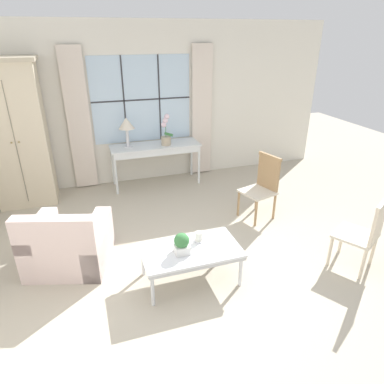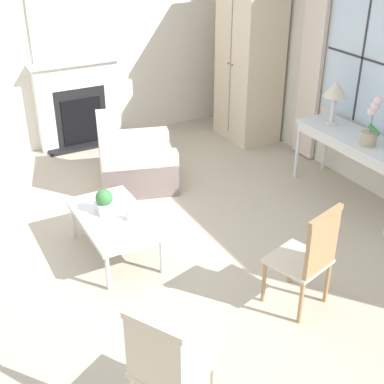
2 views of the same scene
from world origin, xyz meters
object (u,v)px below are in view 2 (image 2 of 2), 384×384
at_px(coffee_table, 114,220).
at_px(pillar_candle, 130,214).
at_px(table_lamp, 335,91).
at_px(potted_plant_small, 104,201).
at_px(armoire, 250,59).
at_px(console_table, 359,145).
at_px(armchair_upholstered, 134,163).
at_px(fireplace, 77,94).
at_px(side_chair_wooden, 309,254).
at_px(accent_chair_wooden, 164,365).
at_px(potted_orchid, 371,127).

distance_m(coffee_table, pillar_candle, 0.20).
height_order(table_lamp, potted_plant_small, table_lamp).
bearing_deg(armoire, coffee_table, -55.38).
height_order(console_table, pillar_candle, console_table).
xyz_separation_m(armchair_upholstered, pillar_candle, (1.44, -0.64, 0.21)).
bearing_deg(fireplace, armoire, 68.80).
relative_size(armchair_upholstered, coffee_table, 1.02).
bearing_deg(side_chair_wooden, armoire, 153.94).
bearing_deg(console_table, accent_chair_wooden, -61.84).
height_order(coffee_table, potted_plant_small, potted_plant_small).
bearing_deg(potted_plant_small, side_chair_wooden, 35.61).
bearing_deg(armoire, side_chair_wooden, -26.06).
relative_size(armchair_upholstered, potted_plant_small, 4.67).
height_order(potted_orchid, coffee_table, potted_orchid).
bearing_deg(fireplace, table_lamp, 41.42).
height_order(fireplace, accent_chair_wooden, fireplace).
xyz_separation_m(armoire, potted_orchid, (2.37, -0.04, -0.18)).
bearing_deg(armoire, fireplace, -111.20).
bearing_deg(armoire, table_lamp, 1.15).
distance_m(armoire, potted_orchid, 2.37).
bearing_deg(fireplace, potted_orchid, 34.13).
distance_m(fireplace, console_table, 3.79).
relative_size(potted_orchid, side_chair_wooden, 0.57).
xyz_separation_m(fireplace, accent_chair_wooden, (4.78, -0.99, -0.21)).
bearing_deg(accent_chair_wooden, pillar_candle, 163.87).
distance_m(console_table, potted_plant_small, 2.89).
distance_m(fireplace, armchair_upholstered, 1.57).
xyz_separation_m(side_chair_wooden, pillar_candle, (-1.37, -1.00, -0.06)).
distance_m(console_table, table_lamp, 0.68).
bearing_deg(coffee_table, console_table, 84.92).
xyz_separation_m(coffee_table, potted_plant_small, (-0.11, -0.04, 0.16)).
xyz_separation_m(side_chair_wooden, coffee_table, (-1.50, -1.12, -0.16)).
xyz_separation_m(console_table, side_chair_wooden, (1.25, -1.71, -0.14)).
distance_m(armoire, potted_plant_small, 3.42).
relative_size(console_table, armchair_upholstered, 1.44).
bearing_deg(side_chair_wooden, potted_plant_small, -144.39).
xyz_separation_m(fireplace, armchair_upholstered, (1.49, 0.19, -0.47)).
relative_size(armoire, potted_orchid, 4.14).
distance_m(armchair_upholstered, potted_plant_small, 1.46).
distance_m(table_lamp, potted_plant_small, 2.94).
distance_m(accent_chair_wooden, potted_plant_small, 2.14).
distance_m(console_table, pillar_candle, 2.72).
relative_size(potted_orchid, potted_plant_small, 2.31).
bearing_deg(armoire, pillar_candle, -52.41).
xyz_separation_m(table_lamp, potted_plant_small, (0.12, -2.87, -0.62)).
xyz_separation_m(armoire, table_lamp, (1.70, 0.03, 0.01)).
relative_size(fireplace, armoire, 0.99).
height_order(console_table, accent_chair_wooden, accent_chair_wooden).
relative_size(fireplace, accent_chair_wooden, 2.41).
bearing_deg(accent_chair_wooden, armoire, 140.61).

